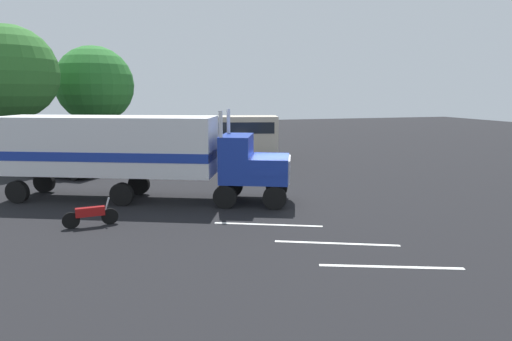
{
  "coord_description": "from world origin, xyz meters",
  "views": [
    {
      "loc": [
        -6.23,
        -18.97,
        5.28
      ],
      "look_at": [
        -0.9,
        -0.05,
        1.6
      ],
      "focal_mm": 29.19,
      "sensor_mm": 36.0,
      "label": 1
    }
  ],
  "objects_px": {
    "person_bystander": "(139,172)",
    "parked_car": "(63,164)",
    "semi_truck": "(131,150)",
    "parked_bus": "(210,133)",
    "tree_center": "(95,85)",
    "motorcycle": "(91,215)",
    "tree_left": "(9,72)"
  },
  "relations": [
    {
      "from": "parked_car",
      "to": "tree_center",
      "type": "height_order",
      "value": "tree_center"
    },
    {
      "from": "semi_truck",
      "to": "parked_bus",
      "type": "bearing_deg",
      "value": 64.5
    },
    {
      "from": "semi_truck",
      "to": "tree_left",
      "type": "xyz_separation_m",
      "value": [
        -8.18,
        12.55,
        4.16
      ]
    },
    {
      "from": "parked_bus",
      "to": "tree_center",
      "type": "xyz_separation_m",
      "value": [
        -9.24,
        6.66,
        3.92
      ]
    },
    {
      "from": "tree_center",
      "to": "person_bystander",
      "type": "bearing_deg",
      "value": -78.17
    },
    {
      "from": "tree_center",
      "to": "motorcycle",
      "type": "bearing_deg",
      "value": -86.11
    },
    {
      "from": "semi_truck",
      "to": "tree_center",
      "type": "xyz_separation_m",
      "value": [
        -3.18,
        19.37,
        3.46
      ]
    },
    {
      "from": "person_bystander",
      "to": "parked_car",
      "type": "bearing_deg",
      "value": 135.86
    },
    {
      "from": "tree_center",
      "to": "parked_car",
      "type": "bearing_deg",
      "value": -95.4
    },
    {
      "from": "tree_center",
      "to": "semi_truck",
      "type": "bearing_deg",
      "value": -80.67
    },
    {
      "from": "parked_car",
      "to": "motorcycle",
      "type": "xyz_separation_m",
      "value": [
        2.74,
        -11.16,
        -0.33
      ]
    },
    {
      "from": "semi_truck",
      "to": "motorcycle",
      "type": "distance_m",
      "value": 4.72
    },
    {
      "from": "motorcycle",
      "to": "tree_center",
      "type": "xyz_separation_m",
      "value": [
        -1.59,
        23.31,
        5.5
      ]
    },
    {
      "from": "parked_bus",
      "to": "motorcycle",
      "type": "distance_m",
      "value": 18.39
    },
    {
      "from": "parked_bus",
      "to": "motorcycle",
      "type": "height_order",
      "value": "parked_bus"
    },
    {
      "from": "person_bystander",
      "to": "parked_car",
      "type": "relative_size",
      "value": 0.35
    },
    {
      "from": "parked_car",
      "to": "person_bystander",
      "type": "bearing_deg",
      "value": -44.14
    },
    {
      "from": "motorcycle",
      "to": "tree_center",
      "type": "bearing_deg",
      "value": 93.89
    },
    {
      "from": "person_bystander",
      "to": "parked_car",
      "type": "distance_m",
      "value": 6.47
    },
    {
      "from": "parked_bus",
      "to": "parked_car",
      "type": "distance_m",
      "value": 11.82
    },
    {
      "from": "motorcycle",
      "to": "tree_left",
      "type": "xyz_separation_m",
      "value": [
        -6.58,
        16.49,
        6.21
      ]
    },
    {
      "from": "person_bystander",
      "to": "parked_car",
      "type": "height_order",
      "value": "person_bystander"
    },
    {
      "from": "person_bystander",
      "to": "motorcycle",
      "type": "height_order",
      "value": "person_bystander"
    },
    {
      "from": "person_bystander",
      "to": "parked_bus",
      "type": "xyz_separation_m",
      "value": [
        5.75,
        9.99,
        1.17
      ]
    },
    {
      "from": "person_bystander",
      "to": "tree_left",
      "type": "bearing_deg",
      "value": 130.78
    },
    {
      "from": "person_bystander",
      "to": "tree_center",
      "type": "bearing_deg",
      "value": 101.83
    },
    {
      "from": "person_bystander",
      "to": "parked_car",
      "type": "xyz_separation_m",
      "value": [
        -4.64,
        4.5,
        -0.09
      ]
    },
    {
      "from": "person_bystander",
      "to": "parked_bus",
      "type": "height_order",
      "value": "parked_bus"
    },
    {
      "from": "tree_left",
      "to": "tree_center",
      "type": "bearing_deg",
      "value": 53.76
    },
    {
      "from": "parked_car",
      "to": "tree_center",
      "type": "xyz_separation_m",
      "value": [
        1.15,
        12.16,
        5.18
      ]
    },
    {
      "from": "motorcycle",
      "to": "tree_left",
      "type": "bearing_deg",
      "value": 111.76
    },
    {
      "from": "semi_truck",
      "to": "motorcycle",
      "type": "bearing_deg",
      "value": -112.01
    }
  ]
}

